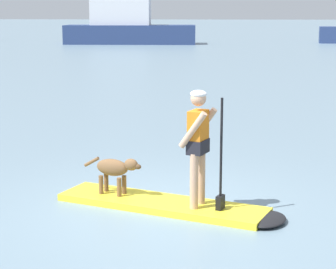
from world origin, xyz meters
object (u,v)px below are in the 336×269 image
person_paddler (199,140)px  moored_boat_port (127,27)px  paddleboard (175,206)px  dog (115,169)px

person_paddler → moored_boat_port: (-8.44, 45.77, 0.43)m
paddleboard → moored_boat_port: moored_boat_port is taller
person_paddler → moored_boat_port: 46.54m
paddleboard → dog: 1.11m
paddleboard → moored_boat_port: 46.38m
paddleboard → dog: (-0.95, 0.34, 0.45)m
person_paddler → moored_boat_port: moored_boat_port is taller
person_paddler → moored_boat_port: size_ratio=0.15×
dog → moored_boat_port: moored_boat_port is taller
moored_boat_port → paddleboard: bearing=-79.9°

